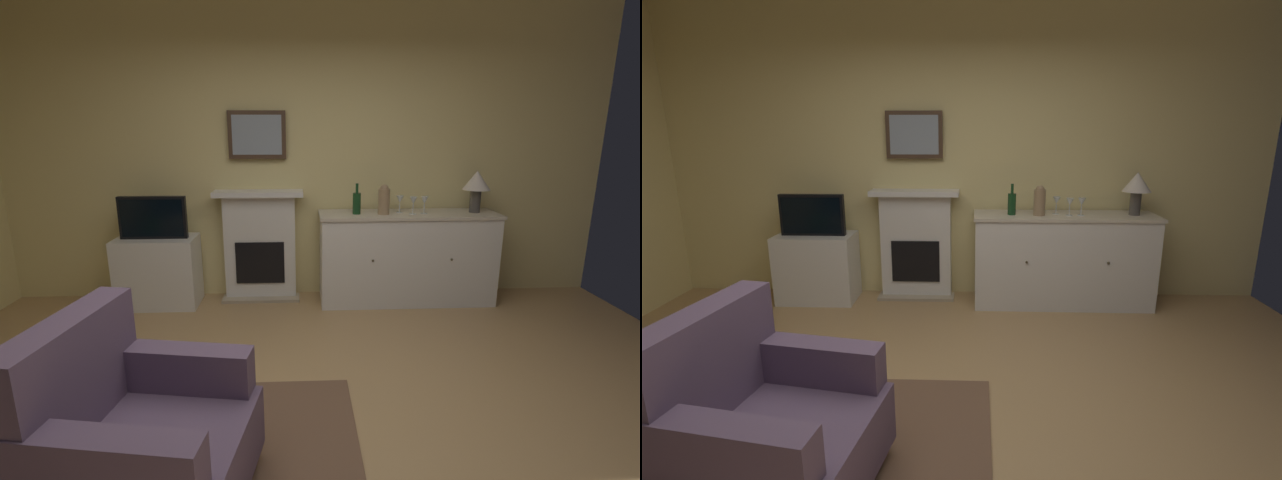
% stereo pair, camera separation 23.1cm
% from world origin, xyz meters
% --- Properties ---
extents(ground_plane, '(6.00, 4.68, 0.10)m').
position_xyz_m(ground_plane, '(0.00, 0.00, -0.05)').
color(ground_plane, tan).
rests_on(ground_plane, ground).
extents(wall_rear, '(6.00, 0.06, 2.93)m').
position_xyz_m(wall_rear, '(0.00, 2.31, 1.46)').
color(wall_rear, '#EAD68C').
rests_on(wall_rear, ground_plane).
extents(fireplace_unit, '(0.87, 0.30, 1.10)m').
position_xyz_m(fireplace_unit, '(-0.47, 2.18, 0.55)').
color(fireplace_unit, white).
rests_on(fireplace_unit, ground_plane).
extents(framed_picture, '(0.55, 0.04, 0.45)m').
position_xyz_m(framed_picture, '(-0.47, 2.23, 1.63)').
color(framed_picture, '#473323').
extents(sideboard_cabinet, '(1.72, 0.49, 0.90)m').
position_xyz_m(sideboard_cabinet, '(0.98, 2.00, 0.45)').
color(sideboard_cabinet, white).
rests_on(sideboard_cabinet, ground_plane).
extents(table_lamp, '(0.26, 0.26, 0.40)m').
position_xyz_m(table_lamp, '(1.62, 2.00, 1.18)').
color(table_lamp, '#4C4742').
rests_on(table_lamp, sideboard_cabinet).
extents(wine_bottle, '(0.08, 0.08, 0.29)m').
position_xyz_m(wine_bottle, '(0.47, 1.98, 1.01)').
color(wine_bottle, '#193F1E').
rests_on(wine_bottle, sideboard_cabinet).
extents(wine_glass_left, '(0.07, 0.07, 0.16)m').
position_xyz_m(wine_glass_left, '(0.89, 2.03, 1.02)').
color(wine_glass_left, silver).
rests_on(wine_glass_left, sideboard_cabinet).
extents(wine_glass_center, '(0.07, 0.07, 0.16)m').
position_xyz_m(wine_glass_center, '(1.00, 1.95, 1.02)').
color(wine_glass_center, silver).
rests_on(wine_glass_center, sideboard_cabinet).
extents(wine_glass_right, '(0.07, 0.07, 0.16)m').
position_xyz_m(wine_glass_right, '(1.11, 1.96, 1.02)').
color(wine_glass_right, silver).
rests_on(wine_glass_right, sideboard_cabinet).
extents(vase_decorative, '(0.11, 0.11, 0.28)m').
position_xyz_m(vase_decorative, '(0.73, 1.95, 1.04)').
color(vase_decorative, '#9E7F5B').
rests_on(vase_decorative, sideboard_cabinet).
extents(tv_cabinet, '(0.75, 0.42, 0.68)m').
position_xyz_m(tv_cabinet, '(-1.44, 2.02, 0.34)').
color(tv_cabinet, white).
rests_on(tv_cabinet, ground_plane).
extents(tv_set, '(0.62, 0.07, 0.40)m').
position_xyz_m(tv_set, '(-1.44, 2.00, 0.88)').
color(tv_set, black).
rests_on(tv_set, tv_cabinet).
extents(armchair, '(0.92, 0.88, 0.92)m').
position_xyz_m(armchair, '(-0.79, -0.42, 0.38)').
color(armchair, '#604C66').
rests_on(armchair, ground_plane).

